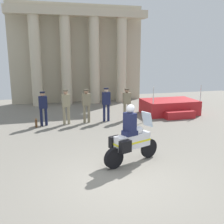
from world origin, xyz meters
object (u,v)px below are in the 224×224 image
Objects in this scene: officer_in_row_2 at (86,103)px; briefcase_on_ground at (36,123)px; officer_in_row_1 at (66,104)px; reviewing_stand at (170,107)px; officer_in_row_0 at (43,106)px; officer_in_row_4 at (127,102)px; officer_in_row_3 at (106,102)px; motorcycle_with_rider at (131,139)px.

briefcase_on_ground is (-2.44, -0.11, -0.81)m from officer_in_row_2.
officer_in_row_2 is (1.01, 0.04, -0.01)m from officer_in_row_1.
officer_in_row_1 is (-5.94, -0.70, 0.61)m from reviewing_stand.
officer_in_row_0 is 0.99× the size of officer_in_row_4.
officer_in_row_2 is at bearing -9.53° from officer_in_row_4.
officer_in_row_2 is 1.01m from officer_in_row_3.
officer_in_row_3 is at bearing 173.55° from officer_in_row_1.
motorcycle_with_rider reaches higher than officer_in_row_0.
officer_in_row_3 reaches higher than briefcase_on_ground.
officer_in_row_2 is at bearing 74.52° from motorcycle_with_rider.
officer_in_row_2 is 1.01× the size of officer_in_row_4.
briefcase_on_ground is at bearing -7.24° from officer_in_row_4.
officer_in_row_0 is at bearing 15.18° from briefcase_on_ground.
briefcase_on_ground is at bearing -5.83° from officer_in_row_3.
reviewing_stand is 1.49× the size of motorcycle_with_rider.
motorcycle_with_rider is 5.55× the size of briefcase_on_ground.
reviewing_stand is 1.76× the size of officer_in_row_1.
officer_in_row_3 is 5.32m from motorcycle_with_rider.
officer_in_row_2 is 2.08m from officer_in_row_4.
officer_in_row_2 reaches higher than briefcase_on_ground.
officer_in_row_4 is at bearing -165.71° from reviewing_stand.
officer_in_row_2 is 0.84× the size of motorcycle_with_rider.
officer_in_row_0 reaches higher than briefcase_on_ground.
officer_in_row_1 is 3.09m from officer_in_row_4.
officer_in_row_2 is 2.58m from briefcase_on_ground.
officer_in_row_0 is at bearing -7.39° from officer_in_row_3.
reviewing_stand reaches higher than officer_in_row_2.
reviewing_stand is at bearing 178.84° from officer_in_row_1.
officer_in_row_3 is (-3.92, -0.65, 0.62)m from reviewing_stand.
officer_in_row_3 is (1.01, 0.01, 0.02)m from officer_in_row_2.
motorcycle_with_rider is (2.56, -5.26, -0.18)m from officer_in_row_0.
briefcase_on_ground is at bearing -5.29° from officer_in_row_2.
officer_in_row_3 is (2.02, 0.05, 0.01)m from officer_in_row_1.
briefcase_on_ground is (-2.92, 5.16, -0.61)m from motorcycle_with_rider.
reviewing_stand is 1.81× the size of officer_in_row_0.
officer_in_row_1 is 0.99× the size of officer_in_row_3.
briefcase_on_ground is (-1.44, -0.07, -0.82)m from officer_in_row_1.
officer_in_row_2 is at bearing 174.23° from officer_in_row_1.
reviewing_stand reaches higher than officer_in_row_0.
officer_in_row_0 is 1.08m from officer_in_row_1.
officer_in_row_4 is (3.09, -0.02, -0.02)m from officer_in_row_1.
officer_in_row_2 is at bearing -7.13° from officer_in_row_3.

